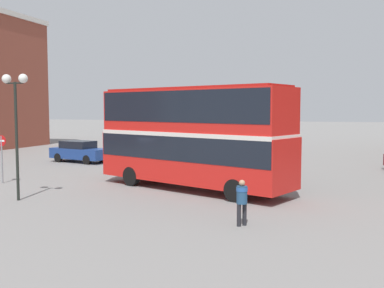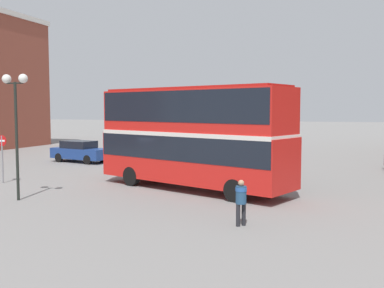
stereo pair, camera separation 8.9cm
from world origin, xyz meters
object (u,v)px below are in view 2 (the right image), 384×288
(double_decker_bus, at_px, (192,132))
(pedestrian_foreground, at_px, (241,198))
(parked_car_kerb_far, at_px, (80,151))
(street_lamp_twin_globe, at_px, (16,103))
(no_entry_sign, at_px, (2,152))
(parked_car_kerb_near, at_px, (169,148))

(double_decker_bus, bearing_deg, pedestrian_foreground, -37.11)
(parked_car_kerb_far, distance_m, street_lamp_twin_globe, 14.19)
(no_entry_sign, bearing_deg, pedestrian_foreground, -18.44)
(double_decker_bus, distance_m, parked_car_kerb_near, 13.76)
(pedestrian_foreground, relative_size, no_entry_sign, 0.61)
(pedestrian_foreground, relative_size, parked_car_kerb_near, 0.33)
(double_decker_bus, xyz_separation_m, pedestrian_foreground, (3.69, -5.95, -1.85))
(double_decker_bus, xyz_separation_m, no_entry_sign, (-10.06, -1.37, -1.13))
(double_decker_bus, height_order, pedestrian_foreground, double_decker_bus)
(parked_car_kerb_near, distance_m, no_entry_sign, 14.23)
(street_lamp_twin_globe, bearing_deg, double_decker_bus, 37.42)
(double_decker_bus, height_order, no_entry_sign, double_decker_bus)
(double_decker_bus, distance_m, street_lamp_twin_globe, 8.00)
(double_decker_bus, bearing_deg, parked_car_kerb_near, 137.10)
(double_decker_bus, bearing_deg, street_lamp_twin_globe, -121.51)
(parked_car_kerb_far, bearing_deg, street_lamp_twin_globe, -56.77)
(parked_car_kerb_near, xyz_separation_m, street_lamp_twin_globe, (-0.29, -17.02, 3.36))
(street_lamp_twin_globe, bearing_deg, no_entry_sign, 137.93)
(pedestrian_foreground, bearing_deg, parked_car_kerb_far, -2.37)
(pedestrian_foreground, height_order, parked_car_kerb_far, parked_car_kerb_far)
(pedestrian_foreground, relative_size, street_lamp_twin_globe, 0.29)
(parked_car_kerb_near, relative_size, parked_car_kerb_far, 0.99)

